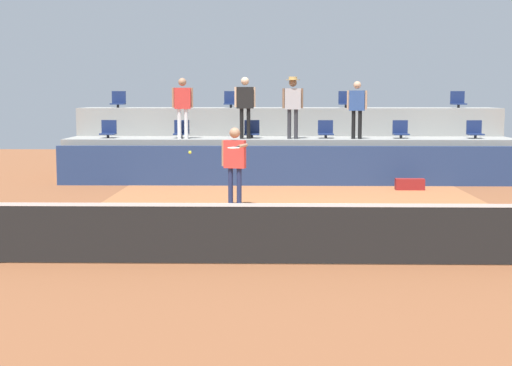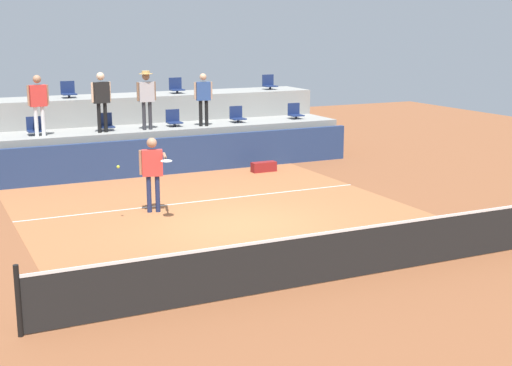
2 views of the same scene
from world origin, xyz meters
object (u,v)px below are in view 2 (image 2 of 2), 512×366
object	(u,v)px
stadium_chair_lower_right	(237,116)
spectator_leaning_on_rail	(101,96)
stadium_chair_lower_left	(35,127)
stadium_chair_upper_right	(176,87)
stadium_chair_lower_mid_left	(106,123)
stadium_chair_upper_far_right	(269,83)
stadium_chair_lower_far_right	(295,112)
stadium_chair_upper_left	(68,91)
spectator_with_hat	(146,94)
tennis_player	(153,167)
tennis_ball	(118,167)
spectator_in_white	(38,99)
equipment_bag	(264,167)
stadium_chair_lower_mid_right	(174,119)
spectator_in_grey	(203,95)

from	to	relation	value
stadium_chair_lower_right	spectator_leaning_on_rail	bearing A→B (deg)	-175.13
stadium_chair_lower_left	spectator_leaning_on_rail	world-z (taller)	spectator_leaning_on_rail
stadium_chair_upper_right	stadium_chair_lower_left	bearing A→B (deg)	-160.02
stadium_chair_lower_mid_left	stadium_chair_upper_far_right	world-z (taller)	stadium_chair_upper_far_right
stadium_chair_lower_far_right	stadium_chair_lower_right	bearing A→B (deg)	180.00
stadium_chair_upper_left	spectator_with_hat	bearing A→B (deg)	-49.30
tennis_player	tennis_ball	bearing A→B (deg)	-153.30
stadium_chair_lower_mid_left	tennis_player	size ratio (longest dim) A/B	0.29
stadium_chair_upper_far_right	spectator_with_hat	size ratio (longest dim) A/B	0.29
stadium_chair_upper_right	spectator_in_white	size ratio (longest dim) A/B	0.30
stadium_chair_lower_left	stadium_chair_upper_far_right	xyz separation A→B (m)	(8.45, 1.80, 0.85)
tennis_player	equipment_bag	distance (m)	5.61
stadium_chair_lower_mid_left	spectator_in_white	xyz separation A→B (m)	(-1.97, -0.38, 0.84)
stadium_chair_upper_right	stadium_chair_upper_far_right	world-z (taller)	same
stadium_chair_lower_left	stadium_chair_lower_mid_right	xyz separation A→B (m)	(4.21, 0.00, 0.00)
stadium_chair_lower_left	tennis_player	world-z (taller)	tennis_player
spectator_in_white	spectator_leaning_on_rail	distance (m)	1.79
stadium_chair_upper_far_right	tennis_ball	size ratio (longest dim) A/B	7.65
tennis_player	spectator_leaning_on_rail	world-z (taller)	spectator_leaning_on_rail
spectator_in_white	spectator_leaning_on_rail	size ratio (longest dim) A/B	0.99
stadium_chair_lower_left	stadium_chair_upper_left	xyz separation A→B (m)	(1.36, 1.80, 0.85)
spectator_leaning_on_rail	equipment_bag	bearing A→B (deg)	-21.61
spectator_in_grey	stadium_chair_lower_mid_left	bearing A→B (deg)	172.73
stadium_chair_lower_mid_left	equipment_bag	world-z (taller)	stadium_chair_lower_mid_left
spectator_with_hat	spectator_in_grey	world-z (taller)	spectator_with_hat
equipment_bag	tennis_player	bearing A→B (deg)	-144.24
stadium_chair_lower_mid_left	stadium_chair_lower_mid_right	xyz separation A→B (m)	(2.15, 0.00, 0.00)
stadium_chair_lower_mid_left	stadium_chair_lower_far_right	world-z (taller)	same
stadium_chair_lower_left	equipment_bag	xyz separation A→B (m)	(6.30, -2.14, -1.31)
spectator_leaning_on_rail	tennis_player	bearing A→B (deg)	-90.66
stadium_chair_lower_far_right	tennis_player	size ratio (longest dim) A/B	0.29
stadium_chair_lower_right	equipment_bag	distance (m)	2.51
spectator_leaning_on_rail	equipment_bag	world-z (taller)	spectator_leaning_on_rail
stadium_chair_upper_right	tennis_player	world-z (taller)	stadium_chair_upper_right
stadium_chair_lower_mid_left	stadium_chair_upper_left	distance (m)	2.11
stadium_chair_lower_far_right	spectator_in_grey	bearing A→B (deg)	-173.67
stadium_chair_lower_mid_left	stadium_chair_upper_far_right	size ratio (longest dim) A/B	1.00
tennis_ball	equipment_bag	distance (m)	6.67
stadium_chair_lower_left	tennis_ball	world-z (taller)	stadium_chair_lower_left
tennis_player	spectator_in_white	distance (m)	5.41
stadium_chair_lower_mid_right	spectator_with_hat	distance (m)	1.36
spectator_with_hat	stadium_chair_upper_far_right	bearing A→B (deg)	22.74
spectator_in_grey	equipment_bag	bearing A→B (deg)	-54.81
stadium_chair_lower_left	stadium_chair_lower_right	distance (m)	6.38
stadium_chair_lower_mid_left	stadium_chair_upper_far_right	distance (m)	6.69
stadium_chair_upper_right	stadium_chair_lower_mid_right	bearing A→B (deg)	-112.43
stadium_chair_lower_mid_left	spectator_in_white	bearing A→B (deg)	-169.00
spectator_in_grey	tennis_ball	world-z (taller)	spectator_in_grey
stadium_chair_lower_right	stadium_chair_upper_left	size ratio (longest dim) A/B	1.00
spectator_in_white	spectator_with_hat	xyz separation A→B (m)	(3.15, 0.00, 0.04)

